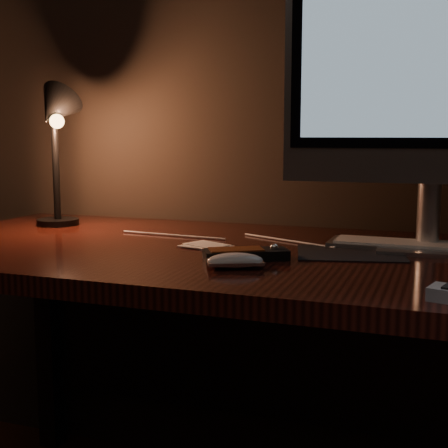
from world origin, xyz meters
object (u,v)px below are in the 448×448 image
(keyboard, at_px, (426,246))
(media_remote, at_px, (246,254))
(monitor, at_px, (435,66))
(mouse, at_px, (235,263))
(desk_lamp, at_px, (55,130))
(desk, at_px, (250,298))

(keyboard, bearing_deg, media_remote, -144.16)
(monitor, xyz_separation_m, keyboard, (-0.00, 0.01, -0.38))
(mouse, relative_size, media_remote, 0.59)
(keyboard, height_order, mouse, mouse)
(mouse, relative_size, desk_lamp, 0.27)
(desk, height_order, monitor, monitor)
(media_remote, bearing_deg, mouse, -115.71)
(monitor, height_order, desk_lamp, monitor)
(media_remote, bearing_deg, monitor, 4.15)
(keyboard, distance_m, desk_lamp, 0.99)
(desk_lamp, bearing_deg, mouse, -47.59)
(desk, bearing_deg, mouse, -78.94)
(keyboard, distance_m, media_remote, 0.41)
(mouse, xyz_separation_m, media_remote, (-0.01, 0.08, 0.00))
(keyboard, relative_size, media_remote, 2.36)
(mouse, bearing_deg, monitor, 18.33)
(keyboard, height_order, media_remote, media_remote)
(mouse, bearing_deg, desk, 76.70)
(desk, distance_m, monitor, 0.65)
(mouse, distance_m, media_remote, 0.08)
(desk, distance_m, media_remote, 0.23)
(keyboard, xyz_separation_m, desk_lamp, (-0.95, 0.01, 0.25))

